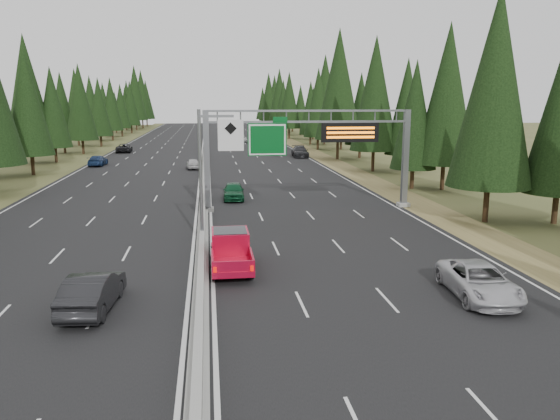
# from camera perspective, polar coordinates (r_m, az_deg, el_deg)

# --- Properties ---
(road) EXTENTS (32.00, 260.00, 0.08)m
(road) POSITION_cam_1_polar(r_m,az_deg,el_deg) (87.53, -7.81, 5.64)
(road) COLOR black
(road) RESTS_ON ground
(shoulder_right) EXTENTS (3.60, 260.00, 0.06)m
(shoulder_right) POSITION_cam_1_polar(r_m,az_deg,el_deg) (89.22, 3.75, 5.82)
(shoulder_right) COLOR olive
(shoulder_right) RESTS_ON ground
(shoulder_left) EXTENTS (3.60, 260.00, 0.06)m
(shoulder_left) POSITION_cam_1_polar(r_m,az_deg,el_deg) (89.41, -19.34, 5.22)
(shoulder_left) COLOR #464F25
(shoulder_left) RESTS_ON ground
(median_barrier) EXTENTS (0.70, 260.00, 0.85)m
(median_barrier) POSITION_cam_1_polar(r_m,az_deg,el_deg) (87.49, -7.82, 5.88)
(median_barrier) COLOR gray
(median_barrier) RESTS_ON road
(sign_gantry) EXTENTS (16.75, 0.98, 7.80)m
(sign_gantry) POSITION_cam_1_polar(r_m,az_deg,el_deg) (42.96, 3.88, 6.93)
(sign_gantry) COLOR slate
(sign_gantry) RESTS_ON road
(hov_sign_pole) EXTENTS (2.80, 0.50, 8.00)m
(hov_sign_pole) POSITION_cam_1_polar(r_m,az_deg,el_deg) (32.30, -7.29, 4.45)
(hov_sign_pole) COLOR slate
(hov_sign_pole) RESTS_ON road
(tree_row_right) EXTENTS (11.75, 242.21, 18.85)m
(tree_row_right) POSITION_cam_1_polar(r_m,az_deg,el_deg) (74.88, 9.40, 11.65)
(tree_row_right) COLOR black
(tree_row_right) RESTS_ON ground
(tree_row_left) EXTENTS (11.87, 240.73, 18.90)m
(tree_row_left) POSITION_cam_1_polar(r_m,az_deg,el_deg) (77.36, -24.73, 10.82)
(tree_row_left) COLOR black
(tree_row_left) RESTS_ON ground
(silver_minivan) EXTENTS (2.83, 5.40, 1.45)m
(silver_minivan) POSITION_cam_1_polar(r_m,az_deg,el_deg) (25.59, 20.09, -6.98)
(silver_minivan) COLOR silver
(silver_minivan) RESTS_ON road
(red_pickup) EXTENTS (2.01, 5.61, 1.83)m
(red_pickup) POSITION_cam_1_polar(r_m,az_deg,el_deg) (28.43, -5.19, -3.91)
(red_pickup) COLOR black
(red_pickup) RESTS_ON road
(car_ahead_green) EXTENTS (1.93, 4.45, 1.49)m
(car_ahead_green) POSITION_cam_1_polar(r_m,az_deg,el_deg) (47.78, -4.87, 1.99)
(car_ahead_green) COLOR #114C2A
(car_ahead_green) RESTS_ON road
(car_ahead_dkred) EXTENTS (1.67, 4.46, 1.46)m
(car_ahead_dkred) POSITION_cam_1_polar(r_m,az_deg,el_deg) (88.00, -0.29, 6.28)
(car_ahead_dkred) COLOR #52110B
(car_ahead_dkred) RESTS_ON road
(car_ahead_dkgrey) EXTENTS (2.56, 5.73, 1.63)m
(car_ahead_dkgrey) POSITION_cam_1_polar(r_m,az_deg,el_deg) (84.44, 2.10, 6.12)
(car_ahead_dkgrey) COLOR black
(car_ahead_dkgrey) RESTS_ON road
(car_ahead_white) EXTENTS (2.38, 5.05, 1.40)m
(car_ahead_white) POSITION_cam_1_polar(r_m,az_deg,el_deg) (115.11, -4.07, 7.42)
(car_ahead_white) COLOR silver
(car_ahead_white) RESTS_ON road
(car_ahead_far) EXTENTS (1.67, 3.93, 1.33)m
(car_ahead_far) POSITION_cam_1_polar(r_m,az_deg,el_deg) (131.87, -5.06, 7.88)
(car_ahead_far) COLOR black
(car_ahead_far) RESTS_ON road
(car_onc_near) EXTENTS (2.05, 4.92, 1.58)m
(car_onc_near) POSITION_cam_1_polar(r_m,az_deg,el_deg) (23.90, -19.00, -8.03)
(car_onc_near) COLOR black
(car_onc_near) RESTS_ON road
(car_onc_blue) EXTENTS (2.09, 4.77, 1.36)m
(car_onc_blue) POSITION_cam_1_polar(r_m,az_deg,el_deg) (76.87, -18.51, 4.93)
(car_onc_blue) COLOR navy
(car_onc_blue) RESTS_ON road
(car_onc_white) EXTENTS (1.95, 4.07, 1.34)m
(car_onc_white) POSITION_cam_1_polar(r_m,az_deg,el_deg) (70.24, -9.10, 4.81)
(car_onc_white) COLOR #B6B6B6
(car_onc_white) RESTS_ON road
(car_onc_far) EXTENTS (2.67, 5.35, 1.45)m
(car_onc_far) POSITION_cam_1_polar(r_m,az_deg,el_deg) (95.83, -15.97, 6.26)
(car_onc_far) COLOR black
(car_onc_far) RESTS_ON road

